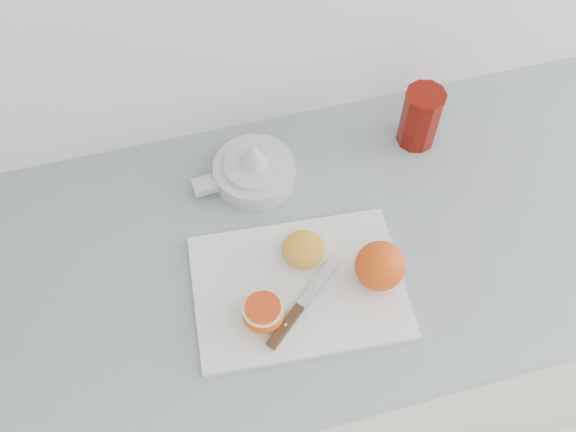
{
  "coord_description": "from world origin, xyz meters",
  "views": [
    {
      "loc": [
        -0.52,
        1.14,
        1.89
      ],
      "look_at": [
        -0.37,
        1.72,
        0.96
      ],
      "focal_mm": 40.0,
      "sensor_mm": 36.0,
      "label": 1
    }
  ],
  "objects_px": {
    "cutting_board": "(299,287)",
    "citrus_juicer": "(253,169)",
    "half_orange": "(263,313)",
    "counter": "(343,325)",
    "red_tumbler": "(420,119)"
  },
  "relations": [
    {
      "from": "cutting_board",
      "to": "citrus_juicer",
      "type": "distance_m",
      "value": 0.25
    },
    {
      "from": "half_orange",
      "to": "citrus_juicer",
      "type": "bearing_deg",
      "value": 79.79
    },
    {
      "from": "counter",
      "to": "red_tumbler",
      "type": "bearing_deg",
      "value": 45.19
    },
    {
      "from": "half_orange",
      "to": "red_tumbler",
      "type": "xyz_separation_m",
      "value": [
        0.39,
        0.3,
        0.03
      ]
    },
    {
      "from": "counter",
      "to": "half_orange",
      "type": "xyz_separation_m",
      "value": [
        -0.21,
        -0.13,
        0.48
      ]
    },
    {
      "from": "half_orange",
      "to": "red_tumbler",
      "type": "relative_size",
      "value": 0.55
    },
    {
      "from": "counter",
      "to": "red_tumbler",
      "type": "distance_m",
      "value": 0.56
    },
    {
      "from": "cutting_board",
      "to": "citrus_juicer",
      "type": "relative_size",
      "value": 1.81
    },
    {
      "from": "red_tumbler",
      "to": "half_orange",
      "type": "bearing_deg",
      "value": -141.97
    },
    {
      "from": "citrus_juicer",
      "to": "red_tumbler",
      "type": "relative_size",
      "value": 1.55
    },
    {
      "from": "cutting_board",
      "to": "red_tumbler",
      "type": "relative_size",
      "value": 2.8
    },
    {
      "from": "cutting_board",
      "to": "citrus_juicer",
      "type": "height_order",
      "value": "citrus_juicer"
    },
    {
      "from": "red_tumbler",
      "to": "citrus_juicer",
      "type": "bearing_deg",
      "value": -178.09
    },
    {
      "from": "cutting_board",
      "to": "red_tumbler",
      "type": "height_order",
      "value": "red_tumbler"
    },
    {
      "from": "citrus_juicer",
      "to": "red_tumbler",
      "type": "height_order",
      "value": "red_tumbler"
    }
  ]
}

